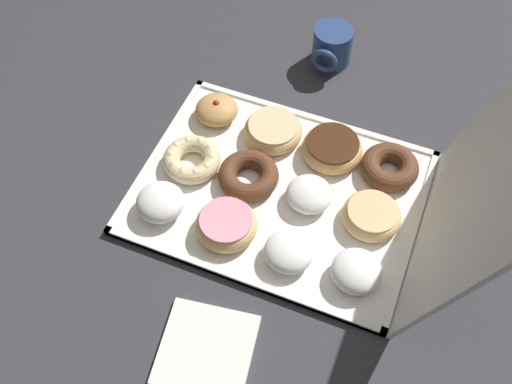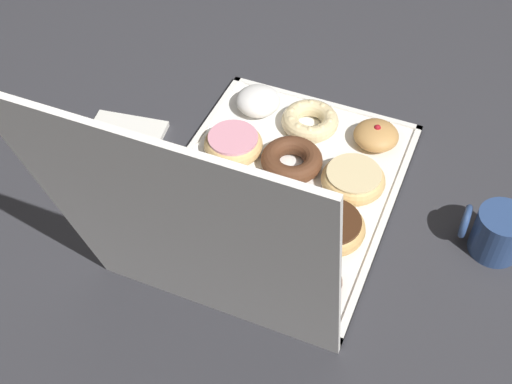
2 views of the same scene
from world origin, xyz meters
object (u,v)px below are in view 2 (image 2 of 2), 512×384
at_px(powdered_filled_donut_2, 258,101).
at_px(glazed_ring_donut_10, 238,255).
at_px(coffee_mug, 497,232).
at_px(cruller_donut_1, 310,120).
at_px(powdered_filled_donut_8, 200,186).
at_px(powdered_filled_donut_11, 173,235).
at_px(powdered_filled_donut_7, 267,204).
at_px(napkin_stack, 122,141).
at_px(chocolate_cake_ring_donut_4, 289,159).
at_px(chocolate_cake_ring_donut_9, 307,280).
at_px(jelly_filled_donut_0, 376,135).
at_px(chocolate_frosted_donut_6, 331,227).
at_px(donut_box, 279,191).
at_px(pink_frosted_donut_5, 233,144).
at_px(glazed_ring_donut_3, 353,179).

height_order(powdered_filled_donut_2, glazed_ring_donut_10, powdered_filled_donut_2).
relative_size(powdered_filled_donut_2, coffee_mug, 0.84).
bearing_deg(cruller_donut_1, powdered_filled_donut_8, 63.58).
bearing_deg(powdered_filled_donut_11, powdered_filled_donut_2, -90.06).
height_order(powdered_filled_donut_7, powdered_filled_donut_8, same).
height_order(powdered_filled_donut_2, napkin_stack, powdered_filled_donut_2).
relative_size(chocolate_cake_ring_donut_4, powdered_filled_donut_11, 1.32).
distance_m(powdered_filled_donut_8, chocolate_cake_ring_donut_9, 0.27).
relative_size(jelly_filled_donut_0, powdered_filled_donut_2, 0.98).
relative_size(chocolate_frosted_donut_6, napkin_stack, 0.80).
bearing_deg(jelly_filled_donut_0, glazed_ring_donut_10, 70.34).
distance_m(donut_box, powdered_filled_donut_11, 0.22).
relative_size(jelly_filled_donut_0, chocolate_frosted_donut_6, 0.73).
bearing_deg(coffee_mug, powdered_filled_donut_8, 9.68).
relative_size(powdered_filled_donut_2, chocolate_cake_ring_donut_9, 0.80).
distance_m(powdered_filled_donut_2, chocolate_cake_ring_donut_9, 0.44).
height_order(powdered_filled_donut_2, pink_frosted_donut_5, powdered_filled_donut_2).
xyz_separation_m(pink_frosted_donut_5, napkin_stack, (0.22, 0.05, -0.02)).
height_order(chocolate_cake_ring_donut_4, chocolate_cake_ring_donut_9, chocolate_cake_ring_donut_9).
bearing_deg(coffee_mug, powdered_filled_donut_2, -18.38).
xyz_separation_m(powdered_filled_donut_2, powdered_filled_donut_8, (0.01, 0.25, -0.00)).
bearing_deg(cruller_donut_1, coffee_mug, 157.79).
relative_size(cruller_donut_1, powdered_filled_donut_7, 1.31).
distance_m(chocolate_frosted_donut_6, powdered_filled_donut_11, 0.27).
distance_m(donut_box, cruller_donut_1, 0.18).
distance_m(glazed_ring_donut_3, chocolate_frosted_donut_6, 0.12).
bearing_deg(glazed_ring_donut_3, chocolate_frosted_donut_6, 89.29).
bearing_deg(chocolate_cake_ring_donut_4, pink_frosted_donut_5, 2.62).
relative_size(chocolate_cake_ring_donut_4, chocolate_frosted_donut_6, 0.97).
relative_size(chocolate_frosted_donut_6, chocolate_cake_ring_donut_9, 1.07).
bearing_deg(coffee_mug, cruller_donut_1, -22.21).
bearing_deg(chocolate_cake_ring_donut_9, donut_box, -56.71).
bearing_deg(jelly_filled_donut_0, chocolate_frosted_donut_6, 88.19).
height_order(jelly_filled_donut_0, coffee_mug, coffee_mug).
bearing_deg(glazed_ring_donut_3, jelly_filled_donut_0, -92.89).
xyz_separation_m(powdered_filled_donut_2, chocolate_cake_ring_donut_4, (-0.12, 0.13, -0.01)).
bearing_deg(napkin_stack, glazed_ring_donut_10, 151.04).
bearing_deg(chocolate_cake_ring_donut_9, powdered_filled_donut_7, -45.83).
xyz_separation_m(donut_box, chocolate_cake_ring_donut_4, (0.00, -0.06, 0.02)).
height_order(jelly_filled_donut_0, powdered_filled_donut_11, same).
bearing_deg(glazed_ring_donut_3, napkin_stack, 6.91).
height_order(cruller_donut_1, powdered_filled_donut_7, powdered_filled_donut_7).
relative_size(powdered_filled_donut_2, chocolate_cake_ring_donut_4, 0.77).
bearing_deg(powdered_filled_donut_2, napkin_stack, 40.89).
bearing_deg(pink_frosted_donut_5, glazed_ring_donut_3, -179.71).
relative_size(glazed_ring_donut_3, coffee_mug, 1.11).
bearing_deg(chocolate_cake_ring_donut_9, powdered_filled_donut_8, -25.22).
height_order(pink_frosted_donut_5, napkin_stack, pink_frosted_donut_5).
relative_size(chocolate_cake_ring_donut_9, napkin_stack, 0.75).
xyz_separation_m(cruller_donut_1, napkin_stack, (0.33, 0.18, -0.02)).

